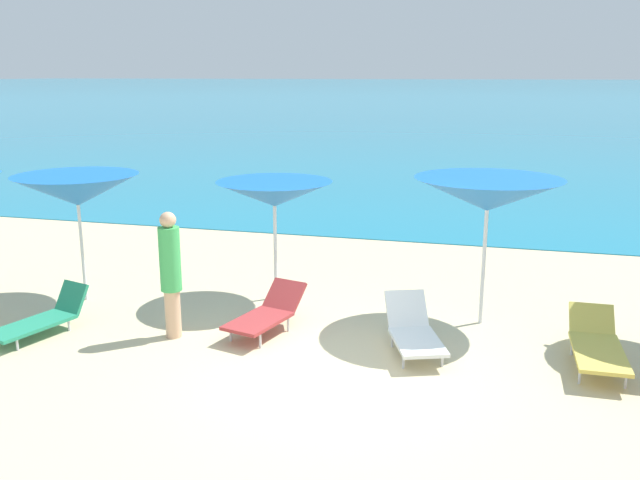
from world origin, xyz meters
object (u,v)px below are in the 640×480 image
(lounge_chair_3, at_px, (414,330))
(lounge_chair_8, at_px, (597,344))
(lounge_chair_0, at_px, (267,313))
(beachgoer_1, at_px, (171,271))
(umbrella_4, at_px, (274,194))
(umbrella_3, at_px, (77,190))
(lounge_chair_9, at_px, (42,318))
(umbrella_5, at_px, (488,195))

(lounge_chair_3, relative_size, lounge_chair_8, 0.91)
(lounge_chair_0, distance_m, beachgoer_1, 1.52)
(lounge_chair_8, bearing_deg, umbrella_4, 162.25)
(umbrella_3, height_order, lounge_chair_8, umbrella_3)
(lounge_chair_8, distance_m, lounge_chair_9, 7.78)
(umbrella_4, xyz_separation_m, lounge_chair_3, (2.55, -1.67, -1.50))
(lounge_chair_8, xyz_separation_m, lounge_chair_9, (-7.72, -0.90, -0.05))
(lounge_chair_0, xyz_separation_m, lounge_chair_9, (-3.17, -0.90, -0.06))
(umbrella_3, xyz_separation_m, lounge_chair_9, (0.29, -1.52, -1.63))
(lounge_chair_0, xyz_separation_m, lounge_chair_3, (2.18, -0.15, -0.00))
(umbrella_4, relative_size, beachgoer_1, 1.13)
(umbrella_3, bearing_deg, lounge_chair_9, -79.21)
(umbrella_4, bearing_deg, umbrella_3, -163.73)
(lounge_chair_3, bearing_deg, beachgoer_1, 165.38)
(lounge_chair_0, relative_size, lounge_chair_3, 1.02)
(umbrella_4, distance_m, lounge_chair_3, 3.39)
(umbrella_4, height_order, beachgoer_1, umbrella_4)
(umbrella_4, relative_size, lounge_chair_3, 1.37)
(lounge_chair_8, height_order, lounge_chair_9, lounge_chair_9)
(lounge_chair_8, relative_size, lounge_chair_9, 1.06)
(umbrella_3, bearing_deg, beachgoer_1, -27.14)
(umbrella_5, height_order, lounge_chair_8, umbrella_5)
(umbrella_5, distance_m, lounge_chair_8, 2.58)
(umbrella_4, bearing_deg, beachgoer_1, -113.66)
(lounge_chair_0, bearing_deg, lounge_chair_3, 11.06)
(lounge_chair_0, bearing_deg, beachgoer_1, -142.94)
(umbrella_3, height_order, umbrella_4, umbrella_3)
(umbrella_4, relative_size, lounge_chair_9, 1.32)
(lounge_chair_3, bearing_deg, umbrella_5, 36.75)
(lounge_chair_0, distance_m, lounge_chair_8, 4.56)
(umbrella_3, xyz_separation_m, lounge_chair_3, (5.64, -0.76, -1.57))
(umbrella_5, bearing_deg, lounge_chair_3, -122.57)
(umbrella_3, height_order, umbrella_5, umbrella_5)
(umbrella_4, distance_m, lounge_chair_0, 2.16)
(lounge_chair_0, bearing_deg, umbrella_4, 118.47)
(umbrella_5, xyz_separation_m, lounge_chair_0, (-3.05, -1.21, -1.70))
(lounge_chair_8, height_order, beachgoer_1, beachgoer_1)
(umbrella_5, relative_size, lounge_chair_0, 1.45)
(umbrella_3, distance_m, lounge_chair_8, 8.19)
(umbrella_4, relative_size, lounge_chair_8, 1.25)
(umbrella_4, distance_m, beachgoer_1, 2.36)
(umbrella_5, bearing_deg, lounge_chair_9, -161.23)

